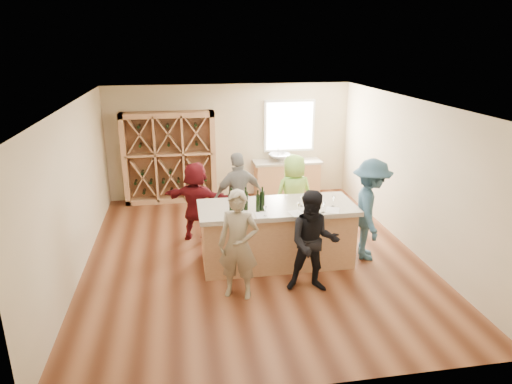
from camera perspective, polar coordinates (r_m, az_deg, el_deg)
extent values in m
cube|color=brown|center=(8.62, -0.44, -8.05)|extent=(6.00, 7.00, 0.10)
cube|color=white|center=(7.77, -0.49, 11.47)|extent=(6.00, 7.00, 0.10)
cube|color=beige|center=(11.48, -3.28, 6.39)|extent=(6.00, 0.10, 2.80)
cube|color=beige|center=(4.87, 6.28, -11.11)|extent=(6.00, 0.10, 2.80)
cube|color=beige|center=(8.19, -22.04, 0.07)|extent=(0.10, 7.00, 2.80)
cube|color=beige|center=(9.05, 18.99, 2.09)|extent=(0.10, 7.00, 2.80)
cube|color=white|center=(11.59, 4.19, 8.25)|extent=(1.30, 0.06, 1.30)
cube|color=white|center=(11.56, 4.23, 8.22)|extent=(1.18, 0.01, 1.18)
cube|color=tan|center=(11.22, -10.75, 4.23)|extent=(2.20, 0.45, 2.20)
cube|color=tan|center=(11.62, 3.87, 1.59)|extent=(1.60, 0.58, 0.86)
cube|color=#AFA390|center=(11.50, 3.92, 3.78)|extent=(1.70, 0.62, 0.06)
imported|color=silver|center=(11.42, 2.96, 4.34)|extent=(0.54, 0.54, 0.19)
cylinder|color=silver|center=(11.58, 2.77, 4.83)|extent=(0.02, 0.02, 0.30)
cube|color=tan|center=(8.11, 2.59, -5.55)|extent=(2.60, 1.00, 1.00)
cube|color=#AFA390|center=(7.90, 2.64, -1.97)|extent=(2.72, 1.12, 0.08)
cylinder|color=black|center=(7.60, -3.09, -1.23)|extent=(0.10, 0.10, 0.31)
cylinder|color=black|center=(7.50, -1.87, -1.69)|extent=(0.08, 0.08, 0.27)
cylinder|color=black|center=(7.64, -1.29, -1.11)|extent=(0.09, 0.09, 0.31)
cylinder|color=black|center=(7.56, 0.25, -1.40)|extent=(0.09, 0.09, 0.29)
cylinder|color=black|center=(7.60, 0.79, -1.12)|extent=(0.10, 0.10, 0.34)
cone|color=white|center=(7.38, 1.13, -2.47)|extent=(0.06, 0.06, 0.16)
cone|color=white|center=(7.51, 5.30, -2.03)|extent=(0.08, 0.08, 0.19)
cone|color=white|center=(7.62, 8.39, -1.97)|extent=(0.07, 0.07, 0.16)
cone|color=white|center=(7.85, 5.75, -1.14)|extent=(0.08, 0.08, 0.19)
cone|color=white|center=(7.92, 9.62, -1.18)|extent=(0.08, 0.08, 0.18)
cube|color=white|center=(7.45, 0.73, -2.90)|extent=(0.21, 0.28, 0.00)
cube|color=white|center=(7.56, 5.08, -2.66)|extent=(0.27, 0.33, 0.00)
cube|color=white|center=(7.77, 9.56, -2.24)|extent=(0.32, 0.37, 0.00)
imported|color=gray|center=(6.93, -2.22, -6.64)|extent=(0.75, 0.65, 1.72)
imported|color=black|center=(7.14, 7.20, -6.24)|extent=(0.87, 0.59, 1.65)
imported|color=#335972|center=(8.38, 14.08, -2.16)|extent=(0.89, 1.30, 1.85)
imported|color=slate|center=(8.92, -2.17, -0.60)|extent=(1.14, 0.78, 1.77)
imported|color=#8CC64C|center=(9.18, 4.74, -0.41)|extent=(0.90, 0.66, 1.67)
imported|color=#590F14|center=(9.00, -7.45, -1.17)|extent=(1.56, 1.13, 1.59)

